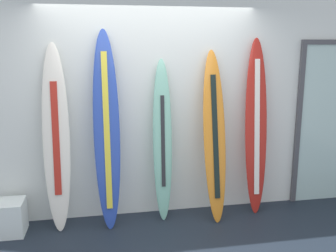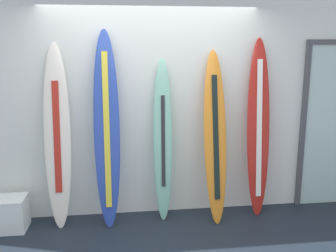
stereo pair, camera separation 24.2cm
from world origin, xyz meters
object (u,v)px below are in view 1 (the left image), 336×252
(surfboard_seafoam, at_px, (163,142))
(surfboard_crimson, at_px, (256,129))
(surfboard_ivory, at_px, (56,138))
(display_block_left, at_px, (9,218))
(glass_door, at_px, (335,120))
(surfboard_sunset, at_px, (214,136))
(surfboard_cobalt, at_px, (107,132))

(surfboard_seafoam, bearing_deg, surfboard_crimson, -0.72)
(surfboard_ivory, relative_size, display_block_left, 5.51)
(glass_door, bearing_deg, surfboard_crimson, -172.16)
(surfboard_ivory, xyz_separation_m, display_block_left, (-0.55, -0.09, -0.86))
(surfboard_crimson, bearing_deg, surfboard_sunset, -171.64)
(surfboard_ivory, bearing_deg, surfboard_cobalt, -4.44)
(surfboard_seafoam, relative_size, display_block_left, 5.03)
(surfboard_cobalt, distance_m, surfboard_seafoam, 0.67)
(surfboard_sunset, distance_m, surfboard_crimson, 0.56)
(surfboard_crimson, xyz_separation_m, display_block_left, (-2.91, -0.09, -0.87))
(surfboard_cobalt, bearing_deg, display_block_left, -177.69)
(surfboard_ivory, relative_size, surfboard_sunset, 1.04)
(surfboard_ivory, relative_size, surfboard_crimson, 0.98)
(surfboard_crimson, bearing_deg, surfboard_ivory, -179.91)
(display_block_left, height_order, glass_door, glass_door)
(surfboard_seafoam, distance_m, glass_door, 2.35)
(surfboard_seafoam, distance_m, surfboard_sunset, 0.62)
(surfboard_seafoam, relative_size, surfboard_crimson, 0.89)
(surfboard_crimson, bearing_deg, surfboard_seafoam, 179.28)
(surfboard_ivory, height_order, surfboard_cobalt, surfboard_cobalt)
(surfboard_ivory, bearing_deg, glass_door, 2.69)
(display_block_left, relative_size, glass_door, 0.18)
(surfboard_cobalt, bearing_deg, surfboard_seafoam, 5.43)
(surfboard_ivory, height_order, display_block_left, surfboard_ivory)
(surfboard_seafoam, relative_size, glass_door, 0.90)
(surfboard_ivory, bearing_deg, display_block_left, -170.86)
(surfboard_ivory, height_order, surfboard_crimson, surfboard_crimson)
(surfboard_cobalt, relative_size, glass_door, 1.06)
(surfboard_cobalt, distance_m, glass_door, 3.00)
(surfboard_crimson, height_order, display_block_left, surfboard_crimson)
(surfboard_seafoam, bearing_deg, surfboard_sunset, -8.98)
(surfboard_crimson, bearing_deg, surfboard_cobalt, -178.51)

